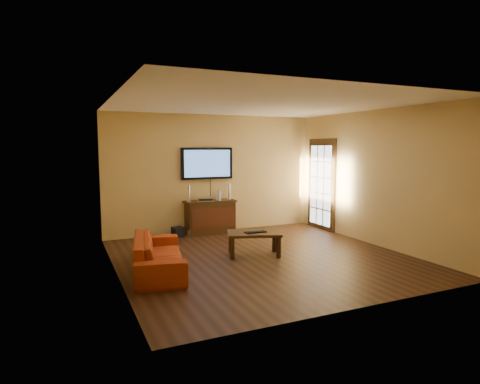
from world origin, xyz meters
TOP-DOWN VIEW (x-y plane):
  - ground_plane at (0.00, 0.00)m, footprint 5.00×5.00m
  - room_walls at (0.00, 0.62)m, footprint 5.00×5.00m
  - french_door at (2.46, 1.70)m, footprint 0.07×1.02m
  - media_console at (-0.17, 2.27)m, footprint 1.16×0.44m
  - television at (-0.17, 2.45)m, footprint 1.22×0.08m
  - coffee_table at (-0.08, 0.19)m, footprint 1.08×0.85m
  - sofa at (-1.87, -0.03)m, footprint 0.90×1.97m
  - speaker_left at (-0.65, 2.30)m, footprint 0.10×0.10m
  - speaker_right at (0.32, 2.31)m, footprint 0.10×0.10m
  - av_receiver at (-0.27, 2.26)m, footprint 0.43×0.37m
  - game_console at (0.03, 2.24)m, footprint 0.05×0.16m
  - subwoofer at (-0.94, 2.23)m, footprint 0.26×0.26m
  - bottle at (-0.76, 1.99)m, footprint 0.07×0.07m
  - keyboard at (-0.07, 0.15)m, footprint 0.40×0.15m

SIDE VIEW (x-z plane):
  - ground_plane at x=0.00m, z-range 0.00..0.00m
  - bottle at x=-0.76m, z-range -0.01..0.18m
  - subwoofer at x=-0.94m, z-range 0.00..0.22m
  - coffee_table at x=-0.08m, z-range 0.15..0.59m
  - sofa at x=-1.87m, z-range 0.00..0.74m
  - media_console at x=-0.17m, z-range 0.00..0.76m
  - keyboard at x=-0.07m, z-range 0.43..0.45m
  - av_receiver at x=-0.27m, z-range 0.76..0.84m
  - game_console at x=0.03m, z-range 0.76..0.98m
  - speaker_left at x=-0.65m, z-range 0.74..1.10m
  - speaker_right at x=0.32m, z-range 0.74..1.11m
  - french_door at x=2.46m, z-range -0.06..2.16m
  - television at x=-0.17m, z-range 1.23..1.95m
  - room_walls at x=0.00m, z-range -0.81..4.19m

